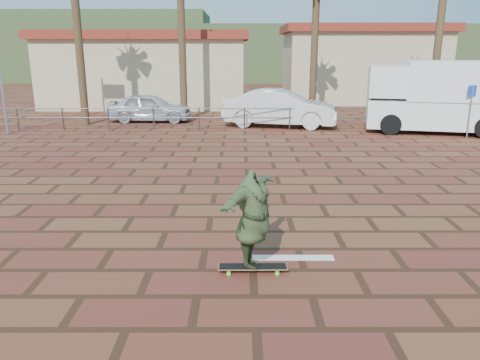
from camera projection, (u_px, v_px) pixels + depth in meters
name	position (u px, v px, depth m)	size (l,w,h in m)	color
ground	(251.00, 232.00, 9.16)	(120.00, 120.00, 0.00)	brown
paint_stripe	(293.00, 258.00, 8.01)	(1.40, 0.22, 0.01)	white
guardrail	(244.00, 115.00, 20.54)	(24.06, 0.06, 1.00)	#47494F
building_west	(149.00, 69.00, 29.73)	(12.60, 7.60, 4.50)	beige
building_east	(361.00, 63.00, 31.60)	(10.60, 6.60, 5.00)	beige
hill_front	(241.00, 53.00, 56.51)	(70.00, 18.00, 6.00)	#384C28
hill_back	(76.00, 45.00, 62.00)	(35.00, 14.00, 8.00)	#384C28
longboard	(253.00, 267.00, 7.47)	(1.11, 0.26, 0.11)	olive
skateboarder	(253.00, 219.00, 7.25)	(1.95, 0.53, 1.59)	#344324
campervan	(439.00, 95.00, 19.81)	(6.17, 3.64, 3.00)	white
car_silver	(150.00, 108.00, 22.99)	(1.63, 4.06, 1.38)	#BABDC2
car_white	(280.00, 108.00, 21.46)	(1.80, 5.17, 1.70)	silver
street_sign	(471.00, 102.00, 18.41)	(0.41, 0.17, 2.10)	gray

